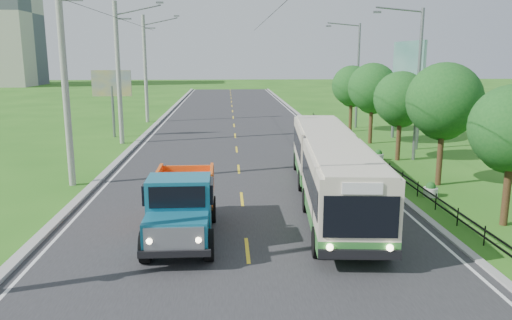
{
  "coord_description": "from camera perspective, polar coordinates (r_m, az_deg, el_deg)",
  "views": [
    {
      "loc": [
        -0.61,
        -15.42,
        6.29
      ],
      "look_at": [
        0.6,
        5.47,
        1.9
      ],
      "focal_mm": 35.0,
      "sensor_mm": 36.0,
      "label": 1
    }
  ],
  "objects": [
    {
      "name": "pole_mid",
      "position": [
        37.23,
        -15.4,
        9.59
      ],
      "size": [
        3.51,
        0.32,
        10.0
      ],
      "color": "gray",
      "rests_on": "ground"
    },
    {
      "name": "tree_third",
      "position": [
        25.88,
        20.67,
        5.99
      ],
      "size": [
        3.6,
        3.62,
        6.0
      ],
      "color": "#382314",
      "rests_on": "ground"
    },
    {
      "name": "tree_fourth",
      "position": [
        31.47,
        16.22,
        6.45
      ],
      "size": [
        3.24,
        3.31,
        5.4
      ],
      "color": "#382314",
      "rests_on": "ground"
    },
    {
      "name": "curb_left",
      "position": [
        36.56,
        -13.66,
        1.72
      ],
      "size": [
        0.4,
        120.0,
        0.15
      ],
      "primitive_type": "cube",
      "color": "#9E9E99",
      "rests_on": "ground"
    },
    {
      "name": "bus",
      "position": [
        21.68,
        8.46,
        -0.44
      ],
      "size": [
        3.64,
        15.02,
        2.87
      ],
      "rotation": [
        0.0,
        0.0,
        -0.08
      ],
      "color": "#317B31",
      "rests_on": "ground"
    },
    {
      "name": "road",
      "position": [
        35.98,
        -2.3,
        1.79
      ],
      "size": [
        14.0,
        120.0,
        0.02
      ],
      "primitive_type": "cube",
      "color": "#28282B",
      "rests_on": "ground"
    },
    {
      "name": "streetlight_mid",
      "position": [
        31.53,
        17.81,
        8.77
      ],
      "size": [
        3.02,
        0.2,
        9.07
      ],
      "color": "slate",
      "rests_on": "ground"
    },
    {
      "name": "pole_near",
      "position": [
        25.62,
        -20.93,
        8.4
      ],
      "size": [
        3.51,
        0.32,
        10.0
      ],
      "color": "gray",
      "rests_on": "ground"
    },
    {
      "name": "tree_back",
      "position": [
        42.94,
        10.91,
        8.12
      ],
      "size": [
        3.3,
        3.36,
        5.5
      ],
      "color": "#382314",
      "rests_on": "ground"
    },
    {
      "name": "planter_mid",
      "position": [
        31.41,
        13.8,
        0.48
      ],
      "size": [
        0.64,
        0.64,
        0.67
      ],
      "color": "silver",
      "rests_on": "ground"
    },
    {
      "name": "edge_line_left",
      "position": [
        36.47,
        -12.8,
        1.66
      ],
      "size": [
        0.12,
        120.0,
        0.0
      ],
      "primitive_type": "cube",
      "color": "silver",
      "rests_on": "road"
    },
    {
      "name": "planter_near",
      "position": [
        24.08,
        19.32,
        -3.28
      ],
      "size": [
        0.64,
        0.64,
        0.67
      ],
      "color": "silver",
      "rests_on": "ground"
    },
    {
      "name": "planter_far",
      "position": [
        39.0,
        10.4,
        2.8
      ],
      "size": [
        0.64,
        0.64,
        0.67
      ],
      "color": "silver",
      "rests_on": "ground"
    },
    {
      "name": "tree_fifth",
      "position": [
        37.15,
        13.18,
        7.78
      ],
      "size": [
        3.48,
        3.52,
        5.8
      ],
      "color": "#382314",
      "rests_on": "ground"
    },
    {
      "name": "centre_dash",
      "position": [
        16.66,
        -1.0,
        -10.26
      ],
      "size": [
        0.12,
        2.2,
        0.0
      ],
      "primitive_type": "cube",
      "color": "yellow",
      "rests_on": "road"
    },
    {
      "name": "edge_line_right",
      "position": [
        36.69,
        8.15,
        1.89
      ],
      "size": [
        0.12,
        120.0,
        0.0
      ],
      "primitive_type": "cube",
      "color": "silver",
      "rests_on": "road"
    },
    {
      "name": "pole_far",
      "position": [
        49.04,
        -12.49,
        10.18
      ],
      "size": [
        3.51,
        0.32,
        10.0
      ],
      "color": "gray",
      "rests_on": "ground"
    },
    {
      "name": "billboard_left",
      "position": [
        40.48,
        -16.16,
        7.96
      ],
      "size": [
        3.0,
        0.2,
        5.2
      ],
      "color": "slate",
      "rests_on": "ground"
    },
    {
      "name": "streetlight_far",
      "position": [
        44.87,
        11.38,
        9.85
      ],
      "size": [
        3.02,
        0.2,
        9.07
      ],
      "color": "slate",
      "rests_on": "ground"
    },
    {
      "name": "tree_second",
      "position": [
        20.63,
        27.24,
        2.81
      ],
      "size": [
        3.18,
        3.26,
        5.3
      ],
      "color": "#382314",
      "rests_on": "ground"
    },
    {
      "name": "railing_right",
      "position": [
        31.23,
        12.75,
        0.5
      ],
      "size": [
        0.04,
        40.0,
        0.6
      ],
      "primitive_type": "cube",
      "color": "black",
      "rests_on": "ground"
    },
    {
      "name": "dump_truck",
      "position": [
        17.47,
        -8.5,
        -4.67
      ],
      "size": [
        2.3,
        5.75,
        2.41
      ],
      "rotation": [
        0.0,
        0.0,
        0.01
      ],
      "color": "#166784",
      "rests_on": "ground"
    },
    {
      "name": "billboard_right",
      "position": [
        37.71,
        16.96,
        9.91
      ],
      "size": [
        0.24,
        6.0,
        7.3
      ],
      "color": "slate",
      "rests_on": "ground"
    },
    {
      "name": "ground",
      "position": [
        16.66,
        -1.0,
        -10.33
      ],
      "size": [
        240.0,
        240.0,
        0.0
      ],
      "primitive_type": "plane",
      "color": "#266317",
      "rests_on": "ground"
    },
    {
      "name": "curb_right",
      "position": [
        36.79,
        8.91,
        1.94
      ],
      "size": [
        0.3,
        120.0,
        0.1
      ],
      "primitive_type": "cube",
      "color": "#9E9E99",
      "rests_on": "ground"
    }
  ]
}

